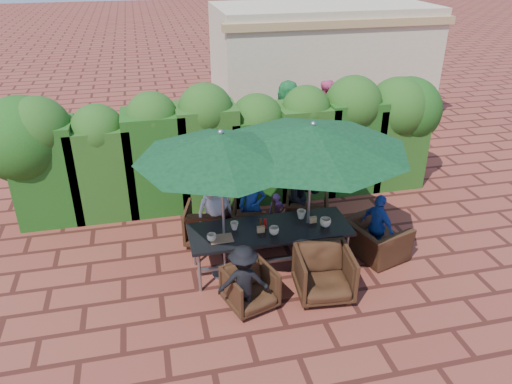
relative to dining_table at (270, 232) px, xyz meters
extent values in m
plane|color=maroon|center=(-0.12, 0.24, -0.68)|extent=(80.00, 80.00, 0.00)
cube|color=black|center=(0.00, 0.00, 0.05)|extent=(2.57, 0.90, 0.05)
cube|color=gray|center=(0.00, 0.00, -0.56)|extent=(2.37, 0.05, 0.05)
cylinder|color=gray|center=(-1.18, -0.35, -0.33)|extent=(0.05, 0.05, 0.70)
cylinder|color=gray|center=(-1.18, 0.35, -0.33)|extent=(0.05, 0.05, 0.70)
cylinder|color=gray|center=(1.18, -0.35, -0.33)|extent=(0.05, 0.05, 0.70)
cylinder|color=gray|center=(1.18, 0.35, -0.33)|extent=(0.05, 0.05, 0.70)
cylinder|color=gray|center=(-0.73, 0.01, -0.66)|extent=(0.44, 0.44, 0.03)
cylinder|color=gray|center=(-0.73, 0.01, 0.52)|extent=(0.04, 0.04, 2.40)
cone|color=black|center=(-0.73, 0.01, 1.54)|extent=(2.53, 2.53, 0.38)
sphere|color=gray|center=(-0.73, 0.01, 1.74)|extent=(0.08, 0.08, 0.08)
cylinder|color=gray|center=(0.64, 0.04, -0.66)|extent=(0.44, 0.44, 0.03)
cylinder|color=gray|center=(0.64, 0.04, 0.52)|extent=(0.04, 0.04, 2.40)
cone|color=black|center=(0.64, 0.04, 1.54)|extent=(2.98, 2.98, 0.38)
sphere|color=gray|center=(0.64, 0.04, 1.74)|extent=(0.08, 0.08, 0.08)
imported|color=black|center=(-0.87, 1.06, -0.30)|extent=(0.90, 0.87, 0.76)
imported|color=black|center=(-0.05, 0.92, -0.30)|extent=(0.88, 0.85, 0.76)
imported|color=black|center=(0.95, 0.99, -0.29)|extent=(0.94, 0.91, 0.77)
imported|color=black|center=(-0.51, -0.84, -0.33)|extent=(0.83, 0.80, 0.69)
imported|color=black|center=(0.62, -0.85, -0.26)|extent=(0.88, 0.83, 0.84)
imported|color=black|center=(1.83, -0.05, -0.26)|extent=(0.87, 1.09, 0.83)
imported|color=silver|center=(-0.75, 0.86, 0.01)|extent=(0.77, 0.58, 1.38)
imported|color=#1C409B|center=(-0.07, 0.96, -0.02)|extent=(0.56, 0.50, 1.31)
imported|color=black|center=(0.86, 0.97, 0.02)|extent=(0.77, 0.60, 1.40)
imported|color=black|center=(-0.64, -1.00, -0.11)|extent=(0.76, 0.42, 1.13)
imported|color=#1C409B|center=(1.83, -0.07, -0.10)|extent=(0.55, 0.75, 1.15)
imported|color=#E7518B|center=(-0.49, 1.09, -0.29)|extent=(0.33, 0.29, 0.77)
imported|color=#9552B2|center=(0.39, 1.00, -0.28)|extent=(0.33, 0.28, 0.80)
imported|color=#279044|center=(1.59, 4.46, 0.28)|extent=(1.87, 1.01, 1.90)
imported|color=#E7518B|center=(2.65, 4.78, 0.20)|extent=(0.98, 0.87, 1.75)
imported|color=gray|center=(3.18, 4.55, 0.10)|extent=(1.04, 0.54, 1.56)
imported|color=beige|center=(-0.95, -0.14, 0.13)|extent=(0.15, 0.15, 0.11)
imported|color=beige|center=(-0.55, 0.11, 0.14)|extent=(0.13, 0.13, 0.13)
imported|color=beige|center=(0.02, -0.18, 0.14)|extent=(0.16, 0.16, 0.13)
imported|color=beige|center=(0.58, 0.20, 0.14)|extent=(0.15, 0.15, 0.14)
imported|color=beige|center=(0.88, -0.13, 0.14)|extent=(0.18, 0.18, 0.14)
cylinder|color=#B20C0A|center=(-0.07, 0.03, 0.16)|extent=(0.04, 0.04, 0.17)
cylinder|color=#4C230C|center=(-0.14, 0.04, 0.16)|extent=(0.04, 0.04, 0.17)
cube|color=#9B6D4B|center=(-0.80, -0.13, 0.08)|extent=(0.35, 0.25, 0.02)
cube|color=tan|center=(-0.16, -0.07, 0.12)|extent=(0.12, 0.06, 0.10)
cube|color=tan|center=(0.72, 0.03, 0.12)|extent=(0.12, 0.06, 0.10)
cube|color=#143C10|center=(-3.62, 2.54, 0.28)|extent=(1.15, 0.95, 1.92)
sphere|color=#143C10|center=(-3.62, 2.54, 1.14)|extent=(1.16, 1.16, 1.16)
cube|color=#143C10|center=(-2.62, 2.54, 0.22)|extent=(1.15, 0.95, 1.79)
sphere|color=#143C10|center=(-2.62, 2.54, 1.02)|extent=(1.00, 1.00, 1.00)
cube|color=#143C10|center=(-1.62, 2.54, 0.31)|extent=(1.15, 0.95, 1.98)
sphere|color=#143C10|center=(-1.62, 2.54, 1.20)|extent=(0.96, 0.96, 0.96)
cube|color=#143C10|center=(-0.62, 2.54, 0.34)|extent=(1.15, 0.95, 2.03)
sphere|color=#143C10|center=(-0.62, 2.54, 1.26)|extent=(1.05, 1.05, 1.05)
cube|color=#143C10|center=(0.38, 2.54, 0.20)|extent=(1.15, 0.95, 1.75)
sphere|color=#143C10|center=(0.38, 2.54, 0.97)|extent=(1.07, 1.07, 1.07)
cube|color=#143C10|center=(1.38, 2.54, 0.27)|extent=(1.15, 0.95, 1.90)
sphere|color=#143C10|center=(1.38, 2.54, 1.12)|extent=(0.98, 0.98, 0.98)
cube|color=#143C10|center=(2.38, 2.54, 0.30)|extent=(1.15, 0.95, 1.95)
sphere|color=#143C10|center=(2.38, 2.54, 1.17)|extent=(1.16, 1.16, 1.16)
cube|color=#143C10|center=(3.38, 2.54, 0.22)|extent=(1.15, 0.95, 1.79)
sphere|color=#143C10|center=(3.38, 2.54, 1.02)|extent=(1.29, 1.29, 1.29)
sphere|color=#143C10|center=(-3.92, 2.64, 0.92)|extent=(1.60, 1.60, 1.60)
sphere|color=#143C10|center=(3.68, 2.64, 0.92)|extent=(1.40, 1.40, 1.40)
cube|color=beige|center=(3.38, 7.24, 0.92)|extent=(6.00, 3.00, 3.20)
cube|color=tan|center=(3.38, 5.79, 2.22)|extent=(6.20, 0.25, 0.20)
camera|label=1|loc=(-1.74, -6.52, 4.18)|focal=35.00mm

